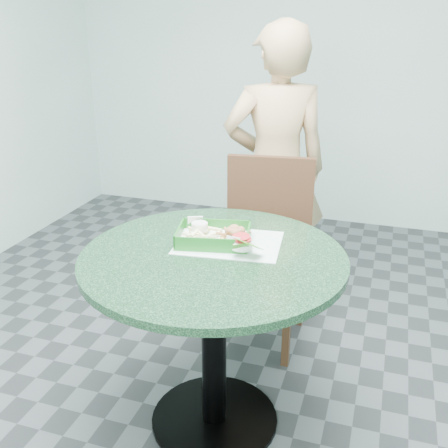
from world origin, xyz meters
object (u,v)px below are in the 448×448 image
(food_basket, at_px, (214,243))
(crab_sandwich, at_px, (232,240))
(diner_person, at_px, (276,164))
(cafe_table, at_px, (214,299))
(sauce_ramekin, at_px, (202,230))
(dining_chair, at_px, (264,238))

(food_basket, xyz_separation_m, crab_sandwich, (0.08, -0.02, 0.03))
(crab_sandwich, bearing_deg, diner_person, 93.58)
(cafe_table, bearing_deg, diner_person, 90.77)
(diner_person, bearing_deg, crab_sandwich, 70.46)
(diner_person, height_order, sauce_ramekin, diner_person)
(diner_person, relative_size, sauce_ramekin, 26.03)
(sauce_ramekin, bearing_deg, crab_sandwich, -19.43)
(food_basket, bearing_deg, crab_sandwich, -12.44)
(cafe_table, xyz_separation_m, crab_sandwich, (0.05, 0.08, 0.22))
(dining_chair, bearing_deg, crab_sandwich, -94.69)
(dining_chair, xyz_separation_m, diner_person, (-0.03, 0.34, 0.29))
(food_basket, bearing_deg, diner_person, 88.89)
(sauce_ramekin, bearing_deg, cafe_table, -55.35)
(food_basket, xyz_separation_m, sauce_ramekin, (-0.06, 0.03, 0.03))
(crab_sandwich, distance_m, sauce_ramekin, 0.15)
(dining_chair, height_order, diner_person, diner_person)
(cafe_table, bearing_deg, sauce_ramekin, 124.65)
(sauce_ramekin, bearing_deg, food_basket, -28.20)
(diner_person, height_order, crab_sandwich, diner_person)
(crab_sandwich, xyz_separation_m, sauce_ramekin, (-0.14, 0.05, 0.00))
(cafe_table, relative_size, dining_chair, 1.06)
(dining_chair, height_order, sauce_ramekin, dining_chair)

